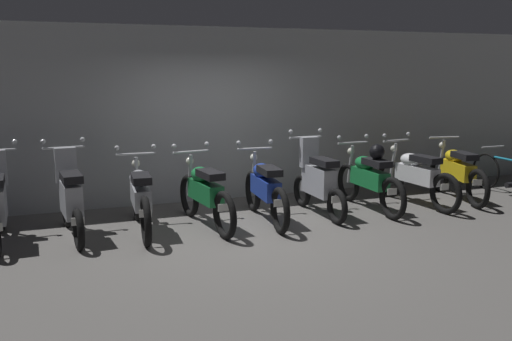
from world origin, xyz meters
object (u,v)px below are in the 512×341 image
(bicycle, at_px, (508,175))
(motorbike_slot_2, at_px, (71,199))
(motorbike_slot_6, at_px, (318,181))
(motorbike_slot_8, at_px, (416,175))
(motorbike_slot_7, at_px, (369,177))
(motorbike_slot_9, at_px, (457,171))
(motorbike_slot_5, at_px, (265,188))
(motorbike_slot_4, at_px, (205,193))
(motorbike_slot_3, at_px, (140,197))

(bicycle, bearing_deg, motorbike_slot_2, 179.64)
(motorbike_slot_2, height_order, motorbike_slot_6, same)
(motorbike_slot_2, bearing_deg, motorbike_slot_8, -0.78)
(motorbike_slot_2, relative_size, motorbike_slot_8, 0.86)
(motorbike_slot_7, bearing_deg, motorbike_slot_9, 3.19)
(motorbike_slot_5, bearing_deg, motorbike_slot_8, 1.61)
(motorbike_slot_2, relative_size, bicycle, 0.97)
(motorbike_slot_2, distance_m, motorbike_slot_4, 1.81)
(motorbike_slot_8, bearing_deg, motorbike_slot_3, 179.98)
(motorbike_slot_2, xyz_separation_m, motorbike_slot_6, (3.62, -0.07, 0.00))
(motorbike_slot_2, bearing_deg, motorbike_slot_7, -1.18)
(motorbike_slot_3, relative_size, motorbike_slot_9, 1.01)
(motorbike_slot_5, distance_m, motorbike_slot_6, 0.91)
(motorbike_slot_3, distance_m, motorbike_slot_9, 5.43)
(motorbike_slot_5, xyz_separation_m, motorbike_slot_6, (0.90, 0.08, 0.04))
(motorbike_slot_4, relative_size, motorbike_slot_5, 1.00)
(motorbike_slot_4, height_order, motorbike_slot_7, same)
(motorbike_slot_4, bearing_deg, motorbike_slot_5, -1.58)
(motorbike_slot_9, bearing_deg, bicycle, -2.86)
(motorbike_slot_4, relative_size, motorbike_slot_8, 1.00)
(motorbike_slot_9, xyz_separation_m, bicycle, (1.08, -0.05, -0.13))
(motorbike_slot_4, relative_size, motorbike_slot_7, 1.00)
(motorbike_slot_4, bearing_deg, motorbike_slot_3, 176.66)
(motorbike_slot_4, relative_size, bicycle, 1.12)
(motorbike_slot_6, distance_m, bicycle, 3.80)
(motorbike_slot_4, bearing_deg, motorbike_slot_8, 0.81)
(motorbike_slot_8, height_order, motorbike_slot_9, motorbike_slot_8)
(motorbike_slot_7, height_order, bicycle, motorbike_slot_7)
(motorbike_slot_6, height_order, motorbike_slot_8, motorbike_slot_6)
(motorbike_slot_6, bearing_deg, motorbike_slot_9, 1.70)
(motorbike_slot_2, bearing_deg, motorbike_slot_5, -3.17)
(motorbike_slot_8, distance_m, bicycle, 1.99)
(motorbike_slot_5, height_order, motorbike_slot_7, same)
(motorbike_slot_8, bearing_deg, motorbike_slot_2, 179.22)
(motorbike_slot_5, xyz_separation_m, bicycle, (4.70, 0.10, -0.13))
(motorbike_slot_6, relative_size, bicycle, 0.97)
(motorbike_slot_8, bearing_deg, bicycle, 0.82)
(motorbike_slot_3, height_order, motorbike_slot_4, same)
(motorbike_slot_2, height_order, motorbike_slot_5, motorbike_slot_2)
(motorbike_slot_7, bearing_deg, motorbike_slot_6, 178.71)
(motorbike_slot_5, relative_size, motorbike_slot_8, 1.00)
(motorbike_slot_3, height_order, motorbike_slot_6, motorbike_slot_6)
(motorbike_slot_8, relative_size, bicycle, 1.13)
(motorbike_slot_2, xyz_separation_m, motorbike_slot_5, (2.72, -0.15, -0.04))
(motorbike_slot_3, height_order, motorbike_slot_7, same)
(motorbike_slot_2, relative_size, motorbike_slot_9, 0.87)
(motorbike_slot_5, height_order, motorbike_slot_9, motorbike_slot_5)
(motorbike_slot_3, bearing_deg, motorbike_slot_5, -2.46)
(motorbike_slot_3, xyz_separation_m, motorbike_slot_7, (3.61, -0.02, 0.04))
(motorbike_slot_2, relative_size, motorbike_slot_3, 0.86)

